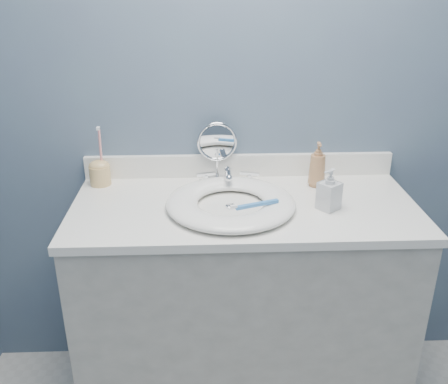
{
  "coord_description": "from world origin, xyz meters",
  "views": [
    {
      "loc": [
        -0.14,
        -0.62,
        1.63
      ],
      "look_at": [
        -0.07,
        0.94,
        0.94
      ],
      "focal_mm": 40.0,
      "sensor_mm": 36.0,
      "label": 1
    }
  ],
  "objects": [
    {
      "name": "makeup_mirror",
      "position": [
        -0.09,
        1.21,
        1.01
      ],
      "size": [
        0.16,
        0.09,
        0.23
      ],
      "rotation": [
        0.0,
        0.0,
        0.04
      ],
      "color": "silver",
      "rests_on": "countertop"
    },
    {
      "name": "soap_bottle_amber",
      "position": [
        0.29,
        1.13,
        0.97
      ],
      "size": [
        0.07,
        0.07,
        0.17
      ],
      "primitive_type": "imported",
      "rotation": [
        0.0,
        0.0,
        -0.05
      ],
      "color": "#AA774C",
      "rests_on": "countertop"
    },
    {
      "name": "soap_bottle_clear",
      "position": [
        0.29,
        0.92,
        0.95
      ],
      "size": [
        0.09,
        0.09,
        0.15
      ],
      "primitive_type": "imported",
      "rotation": [
        0.0,
        0.0,
        -0.91
      ],
      "color": "silver",
      "rests_on": "countertop"
    },
    {
      "name": "drain",
      "position": [
        -0.05,
        0.94,
        0.88
      ],
      "size": [
        0.04,
        0.04,
        0.01
      ],
      "primitive_type": "cylinder",
      "color": "silver",
      "rests_on": "countertop"
    },
    {
      "name": "backsplash",
      "position": [
        0.0,
        1.24,
        0.93
      ],
      "size": [
        1.22,
        0.02,
        0.09
      ],
      "primitive_type": "cube",
      "color": "white",
      "rests_on": "countertop"
    },
    {
      "name": "toothbrush_lying",
      "position": [
        0.03,
        0.87,
        0.92
      ],
      "size": [
        0.17,
        0.07,
        0.02
      ],
      "rotation": [
        0.0,
        0.0,
        0.35
      ],
      "color": "#377CC4",
      "rests_on": "basin"
    },
    {
      "name": "basin",
      "position": [
        -0.05,
        0.94,
        0.9
      ],
      "size": [
        0.45,
        0.45,
        0.04
      ],
      "primitive_type": null,
      "color": "white",
      "rests_on": "countertop"
    },
    {
      "name": "faucet",
      "position": [
        -0.05,
        1.14,
        0.91
      ],
      "size": [
        0.25,
        0.13,
        0.07
      ],
      "color": "silver",
      "rests_on": "countertop"
    },
    {
      "name": "toothbrush_holder",
      "position": [
        -0.54,
        1.17,
        0.93
      ],
      "size": [
        0.08,
        0.08,
        0.23
      ],
      "rotation": [
        0.0,
        0.0,
        0.37
      ],
      "color": "tan",
      "rests_on": "countertop"
    },
    {
      "name": "countertop",
      "position": [
        0.0,
        0.97,
        0.86
      ],
      "size": [
        1.22,
        0.57,
        0.03
      ],
      "primitive_type": "cube",
      "color": "white",
      "rests_on": "vanity_cabinet"
    },
    {
      "name": "back_wall",
      "position": [
        0.0,
        1.25,
        1.2
      ],
      "size": [
        2.2,
        0.02,
        2.4
      ],
      "primitive_type": "cube",
      "color": "#4D5B73",
      "rests_on": "ground"
    },
    {
      "name": "vanity_cabinet",
      "position": [
        0.0,
        0.97,
        0.42
      ],
      "size": [
        1.2,
        0.55,
        0.85
      ],
      "primitive_type": "cube",
      "color": "beige",
      "rests_on": "ground"
    }
  ]
}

